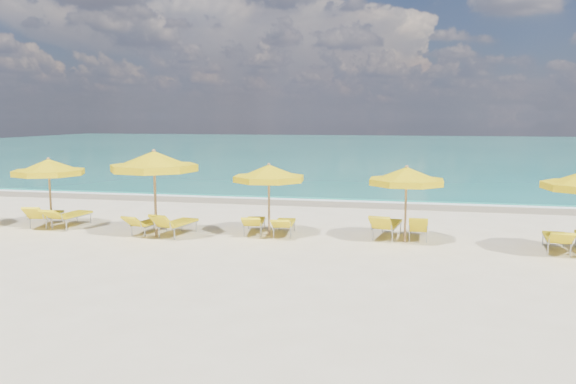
# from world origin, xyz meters

# --- Properties ---
(ground_plane) EXTENTS (120.00, 120.00, 0.00)m
(ground_plane) POSITION_xyz_m (0.00, 0.00, 0.00)
(ground_plane) COLOR beige
(ocean) EXTENTS (120.00, 80.00, 0.30)m
(ocean) POSITION_xyz_m (0.00, 48.00, 0.00)
(ocean) COLOR #15796B
(ocean) RESTS_ON ground
(wet_sand_band) EXTENTS (120.00, 2.60, 0.01)m
(wet_sand_band) POSITION_xyz_m (0.00, 7.40, 0.00)
(wet_sand_band) COLOR tan
(wet_sand_band) RESTS_ON ground
(foam_line) EXTENTS (120.00, 1.20, 0.03)m
(foam_line) POSITION_xyz_m (0.00, 8.20, 0.00)
(foam_line) COLOR white
(foam_line) RESTS_ON ground
(whitecap_near) EXTENTS (14.00, 0.36, 0.05)m
(whitecap_near) POSITION_xyz_m (-6.00, 17.00, 0.00)
(whitecap_near) COLOR white
(whitecap_near) RESTS_ON ground
(whitecap_far) EXTENTS (18.00, 0.30, 0.05)m
(whitecap_far) POSITION_xyz_m (8.00, 24.00, 0.00)
(whitecap_far) COLOR white
(whitecap_far) RESTS_ON ground
(umbrella_1) EXTENTS (2.31, 2.31, 2.26)m
(umbrella_1) POSITION_xyz_m (-7.49, 0.28, 1.92)
(umbrella_1) COLOR #AA8355
(umbrella_1) RESTS_ON ground
(umbrella_2) EXTENTS (3.07, 3.07, 2.60)m
(umbrella_2) POSITION_xyz_m (-3.60, -0.32, 2.22)
(umbrella_2) COLOR #AA8355
(umbrella_2) RESTS_ON ground
(umbrella_3) EXTENTS (2.69, 2.69, 2.18)m
(umbrella_3) POSITION_xyz_m (-0.37, 0.54, 1.86)
(umbrella_3) COLOR #AA8355
(umbrella_3) RESTS_ON ground
(umbrella_4) EXTENTS (2.85, 2.85, 2.19)m
(umbrella_4) POSITION_xyz_m (3.60, 0.48, 1.87)
(umbrella_4) COLOR #AA8355
(umbrella_4) RESTS_ON ground
(lounger_1_left) EXTENTS (0.85, 1.81, 0.79)m
(lounger_1_left) POSITION_xyz_m (-7.85, 0.50, 0.22)
(lounger_1_left) COLOR #A5A8AD
(lounger_1_left) RESTS_ON ground
(lounger_1_right) EXTENTS (0.78, 1.92, 0.74)m
(lounger_1_right) POSITION_xyz_m (-6.98, 0.55, 0.22)
(lounger_1_right) COLOR #A5A8AD
(lounger_1_right) RESTS_ON ground
(lounger_2_left) EXTENTS (0.85, 1.69, 0.69)m
(lounger_2_left) POSITION_xyz_m (-4.05, 0.09, 0.20)
(lounger_2_left) COLOR #A5A8AD
(lounger_2_left) RESTS_ON ground
(lounger_2_right) EXTENTS (0.92, 1.85, 0.80)m
(lounger_2_right) POSITION_xyz_m (-3.08, 0.01, 0.22)
(lounger_2_right) COLOR #A5A8AD
(lounger_2_right) RESTS_ON ground
(lounger_3_left) EXTENTS (0.83, 1.81, 0.68)m
(lounger_3_left) POSITION_xyz_m (-0.90, 0.81, 0.21)
(lounger_3_left) COLOR #A5A8AD
(lounger_3_left) RESTS_ON ground
(lounger_3_right) EXTENTS (0.72, 1.79, 0.66)m
(lounger_3_right) POSITION_xyz_m (0.05, 0.75, 0.21)
(lounger_3_right) COLOR #A5A8AD
(lounger_3_right) RESTS_ON ground
(lounger_4_left) EXTENTS (0.94, 1.96, 0.83)m
(lounger_4_left) POSITION_xyz_m (3.08, 1.02, 0.23)
(lounger_4_left) COLOR #A5A8AD
(lounger_4_left) RESTS_ON ground
(lounger_4_right) EXTENTS (0.59, 1.57, 0.77)m
(lounger_4_right) POSITION_xyz_m (3.98, 1.03, 0.20)
(lounger_4_right) COLOR #A5A8AD
(lounger_4_right) RESTS_ON ground
(lounger_5_left) EXTENTS (0.77, 1.83, 0.74)m
(lounger_5_left) POSITION_xyz_m (7.52, 0.18, 0.21)
(lounger_5_left) COLOR #A5A8AD
(lounger_5_left) RESTS_ON ground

